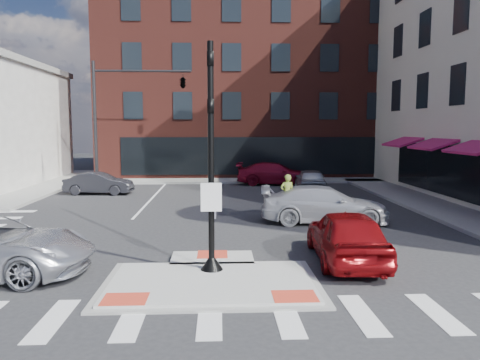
{
  "coord_description": "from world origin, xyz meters",
  "views": [
    {
      "loc": [
        0.19,
        -11.82,
        3.91
      ],
      "look_at": [
        0.98,
        5.15,
        2.0
      ],
      "focal_mm": 35.0,
      "sensor_mm": 36.0,
      "label": 1
    }
  ],
  "objects_px": {
    "bg_car_dark": "(99,183)",
    "cyclist": "(287,207)",
    "red_sedan": "(346,235)",
    "bg_car_red": "(275,174)",
    "white_pickup": "(324,205)",
    "bg_car_silver": "(311,180)"
  },
  "relations": [
    {
      "from": "bg_car_dark",
      "to": "cyclist",
      "type": "xyz_separation_m",
      "value": [
        9.84,
        -8.82,
        0.04
      ]
    },
    {
      "from": "red_sedan",
      "to": "cyclist",
      "type": "xyz_separation_m",
      "value": [
        -0.92,
        5.61,
        -0.1
      ]
    },
    {
      "from": "red_sedan",
      "to": "bg_car_red",
      "type": "xyz_separation_m",
      "value": [
        0.16,
        18.56,
        -0.01
      ]
    },
    {
      "from": "red_sedan",
      "to": "cyclist",
      "type": "height_order",
      "value": "cyclist"
    },
    {
      "from": "red_sedan",
      "to": "white_pickup",
      "type": "bearing_deg",
      "value": -93.22
    },
    {
      "from": "bg_car_silver",
      "to": "cyclist",
      "type": "height_order",
      "value": "cyclist"
    },
    {
      "from": "white_pickup",
      "to": "bg_car_silver",
      "type": "bearing_deg",
      "value": -1.88
    },
    {
      "from": "bg_car_dark",
      "to": "cyclist",
      "type": "height_order",
      "value": "cyclist"
    },
    {
      "from": "bg_car_dark",
      "to": "red_sedan",
      "type": "bearing_deg",
      "value": -138.58
    },
    {
      "from": "bg_car_red",
      "to": "cyclist",
      "type": "xyz_separation_m",
      "value": [
        -1.08,
        -12.95,
        -0.09
      ]
    },
    {
      "from": "bg_car_red",
      "to": "cyclist",
      "type": "bearing_deg",
      "value": -178.25
    },
    {
      "from": "bg_car_dark",
      "to": "white_pickup",
      "type": "bearing_deg",
      "value": -123.05
    },
    {
      "from": "bg_car_dark",
      "to": "bg_car_red",
      "type": "xyz_separation_m",
      "value": [
        10.92,
        4.13,
        0.12
      ]
    },
    {
      "from": "white_pickup",
      "to": "bg_car_red",
      "type": "height_order",
      "value": "bg_car_red"
    },
    {
      "from": "bg_car_red",
      "to": "white_pickup",
      "type": "bearing_deg",
      "value": -171.43
    },
    {
      "from": "white_pickup",
      "to": "bg_car_dark",
      "type": "xyz_separation_m",
      "value": [
        -11.39,
        8.82,
        -0.11
      ]
    },
    {
      "from": "bg_car_silver",
      "to": "bg_car_red",
      "type": "xyz_separation_m",
      "value": [
        -1.67,
        4.02,
        0.03
      ]
    },
    {
      "from": "red_sedan",
      "to": "bg_car_red",
      "type": "bearing_deg",
      "value": -87.36
    },
    {
      "from": "white_pickup",
      "to": "bg_car_silver",
      "type": "distance_m",
      "value": 9.01
    },
    {
      "from": "red_sedan",
      "to": "bg_car_dark",
      "type": "distance_m",
      "value": 18.0
    },
    {
      "from": "bg_car_silver",
      "to": "bg_car_red",
      "type": "relative_size",
      "value": 0.82
    },
    {
      "from": "white_pickup",
      "to": "bg_car_dark",
      "type": "distance_m",
      "value": 14.4
    }
  ]
}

